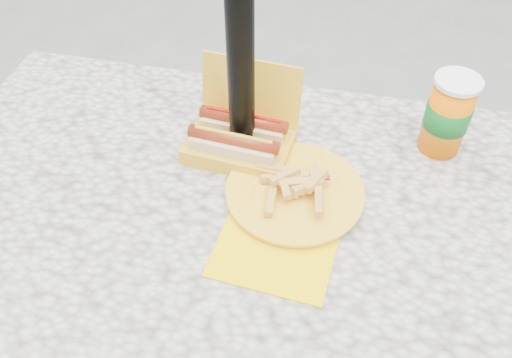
# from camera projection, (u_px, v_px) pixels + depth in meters

# --- Properties ---
(picnic_table) EXTENTS (1.20, 0.80, 0.75)m
(picnic_table) POSITION_uv_depth(u_px,v_px,m) (225.00, 243.00, 1.08)
(picnic_table) COLOR beige
(picnic_table) RESTS_ON ground
(hotdog_box) EXTENTS (0.22, 0.18, 0.17)m
(hotdog_box) POSITION_uv_depth(u_px,v_px,m) (240.00, 138.00, 1.07)
(hotdog_box) COLOR gold
(hotdog_box) RESTS_ON picnic_table
(fries_plate) EXTENTS (0.26, 0.36, 0.05)m
(fries_plate) POSITION_uv_depth(u_px,v_px,m) (293.00, 194.00, 1.00)
(fries_plate) COLOR #FFCC00
(fries_plate) RESTS_ON picnic_table
(soda_cup) EXTENTS (0.09, 0.09, 0.17)m
(soda_cup) POSITION_uv_depth(u_px,v_px,m) (448.00, 115.00, 1.05)
(soda_cup) COLOR #FF6F00
(soda_cup) RESTS_ON picnic_table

